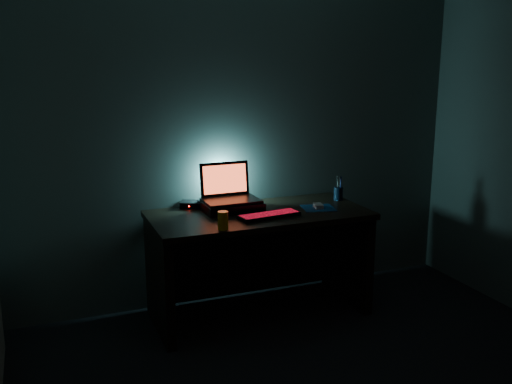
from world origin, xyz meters
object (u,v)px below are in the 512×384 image
at_px(juice_glass, 223,220).
at_px(router, 190,204).
at_px(mouse, 318,206).
at_px(pen_cup, 338,194).
at_px(keyboard, 269,215).
at_px(laptop, 229,192).

bearing_deg(juice_glass, router, 94.77).
xyz_separation_m(mouse, pen_cup, (0.25, 0.16, 0.03)).
xyz_separation_m(keyboard, pen_cup, (0.66, 0.25, 0.04)).
distance_m(keyboard, pen_cup, 0.71).
height_order(mouse, juice_glass, juice_glass).
bearing_deg(keyboard, juice_glass, -165.14).
distance_m(keyboard, juice_glass, 0.41).
relative_size(mouse, juice_glass, 0.81).
bearing_deg(mouse, pen_cup, 45.40).
bearing_deg(keyboard, pen_cup, 13.29).
relative_size(keyboard, mouse, 4.71).
relative_size(mouse, router, 0.55).
bearing_deg(pen_cup, keyboard, -159.67).
relative_size(laptop, juice_glass, 3.38).
bearing_deg(laptop, pen_cup, -5.93).
distance_m(laptop, keyboard, 0.38).
bearing_deg(laptop, juice_glass, -113.83).
height_order(pen_cup, router, pen_cup).
bearing_deg(pen_cup, juice_glass, -159.10).
bearing_deg(pen_cup, mouse, -147.26).
relative_size(pen_cup, juice_glass, 0.86).
relative_size(keyboard, router, 2.58).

